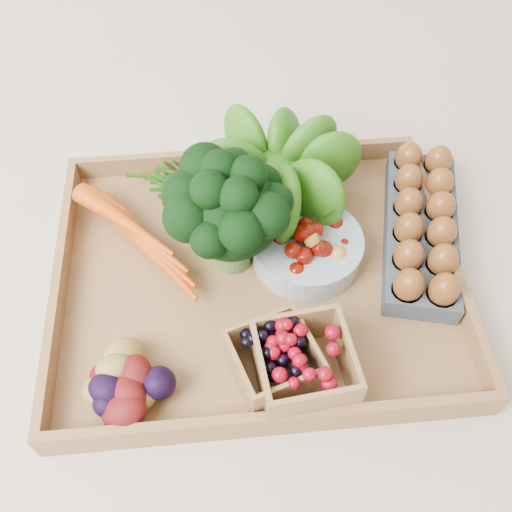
{
  "coord_description": "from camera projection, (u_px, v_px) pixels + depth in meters",
  "views": [
    {
      "loc": [
        -0.04,
        -0.45,
        0.68
      ],
      "look_at": [
        0.0,
        0.0,
        0.06
      ],
      "focal_mm": 40.0,
      "sensor_mm": 36.0,
      "label": 1
    }
  ],
  "objects": [
    {
      "name": "ground",
      "position": [
        256.0,
        281.0,
        0.82
      ],
      "size": [
        4.0,
        4.0,
        0.0
      ],
      "primitive_type": "plane",
      "color": "beige",
      "rests_on": "ground"
    },
    {
      "name": "tray",
      "position": [
        256.0,
        278.0,
        0.81
      ],
      "size": [
        0.55,
        0.45,
        0.01
      ],
      "primitive_type": "cube",
      "color": "olive",
      "rests_on": "ground"
    },
    {
      "name": "carrots",
      "position": [
        137.0,
        233.0,
        0.82
      ],
      "size": [
        0.21,
        0.15,
        0.05
      ],
      "primitive_type": null,
      "color": "#CC4208",
      "rests_on": "tray"
    },
    {
      "name": "lettuce",
      "position": [
        277.0,
        167.0,
        0.82
      ],
      "size": [
        0.16,
        0.16,
        0.16
      ],
      "primitive_type": "sphere",
      "color": "#1A4B0B",
      "rests_on": "tray"
    },
    {
      "name": "broccoli",
      "position": [
        231.0,
        231.0,
        0.77
      ],
      "size": [
        0.17,
        0.17,
        0.13
      ],
      "primitive_type": null,
      "color": "black",
      "rests_on": "tray"
    },
    {
      "name": "cherry_bowl",
      "position": [
        307.0,
        248.0,
        0.81
      ],
      "size": [
        0.16,
        0.16,
        0.04
      ],
      "primitive_type": "cylinder",
      "color": "#8C9EA5",
      "rests_on": "tray"
    },
    {
      "name": "egg_carton",
      "position": [
        420.0,
        230.0,
        0.83
      ],
      "size": [
        0.17,
        0.3,
        0.03
      ],
      "primitive_type": "cube",
      "rotation": [
        0.0,
        0.0,
        -0.25
      ],
      "color": "#3B454C",
      "rests_on": "tray"
    },
    {
      "name": "potatoes",
      "position": [
        122.0,
        380.0,
        0.67
      ],
      "size": [
        0.12,
        0.12,
        0.07
      ],
      "primitive_type": null,
      "color": "#480B0B",
      "rests_on": "tray"
    },
    {
      "name": "punnet_blackberry",
      "position": [
        274.0,
        361.0,
        0.69
      ],
      "size": [
        0.12,
        0.12,
        0.07
      ],
      "primitive_type": "cube",
      "rotation": [
        0.0,
        0.0,
        0.32
      ],
      "color": "black",
      "rests_on": "tray"
    },
    {
      "name": "punnet_raspberry",
      "position": [
        304.0,
        366.0,
        0.68
      ],
      "size": [
        0.12,
        0.12,
        0.08
      ],
      "primitive_type": "cube",
      "rotation": [
        0.0,
        0.0,
        0.1
      ],
      "color": "maroon",
      "rests_on": "tray"
    }
  ]
}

